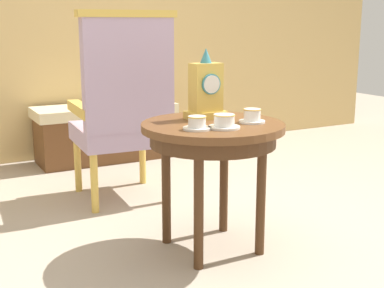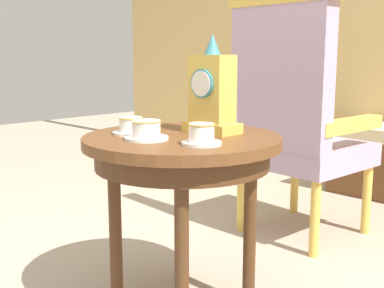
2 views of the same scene
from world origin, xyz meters
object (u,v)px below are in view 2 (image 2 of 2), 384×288
(side_table, at_px, (182,158))
(armchair, at_px, (294,117))
(mantel_clock, at_px, (212,94))
(teacup_right, at_px, (146,131))
(teacup_center, at_px, (202,135))
(teacup_left, at_px, (131,127))

(side_table, relative_size, armchair, 0.58)
(mantel_clock, bearing_deg, teacup_right, -101.32)
(teacup_right, relative_size, teacup_center, 1.16)
(teacup_right, bearing_deg, side_table, 80.34)
(teacup_center, distance_m, armchair, 0.97)
(teacup_left, bearing_deg, side_table, 36.66)
(teacup_left, relative_size, teacup_center, 1.01)
(teacup_left, distance_m, teacup_center, 0.31)
(side_table, bearing_deg, teacup_center, -25.75)
(side_table, height_order, mantel_clock, mantel_clock)
(teacup_right, xyz_separation_m, teacup_center, (0.19, 0.06, 0.00))
(side_table, distance_m, mantel_clock, 0.24)
(teacup_left, height_order, mantel_clock, mantel_clock)
(mantel_clock, bearing_deg, armchair, 100.97)
(teacup_center, distance_m, mantel_clock, 0.26)
(side_table, distance_m, teacup_left, 0.20)
(teacup_center, height_order, armchair, armchair)
(teacup_left, bearing_deg, teacup_center, 4.98)
(side_table, xyz_separation_m, teacup_center, (0.16, -0.08, 0.11))
(side_table, height_order, teacup_left, teacup_left)
(side_table, distance_m, teacup_center, 0.21)
(side_table, relative_size, teacup_left, 5.40)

